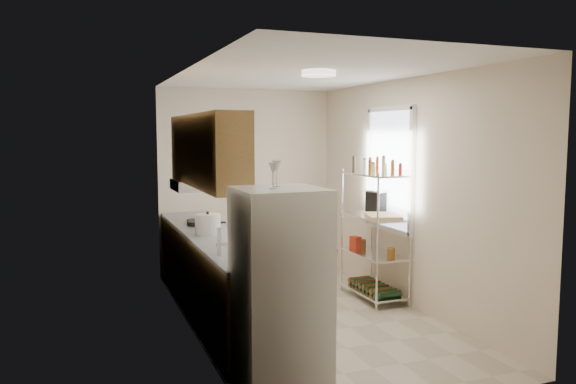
% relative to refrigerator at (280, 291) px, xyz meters
% --- Properties ---
extents(room, '(2.52, 4.42, 2.62)m').
position_rel_refrigerator_xyz_m(room, '(0.87, 1.55, 0.51)').
color(room, beige).
rests_on(room, ground).
extents(counter_run, '(0.63, 3.51, 0.90)m').
position_rel_refrigerator_xyz_m(counter_run, '(-0.05, 1.99, -0.33)').
color(counter_run, tan).
rests_on(counter_run, ground).
extents(upper_cabinets, '(0.33, 2.20, 0.72)m').
position_rel_refrigerator_xyz_m(upper_cabinets, '(-0.18, 1.65, 1.02)').
color(upper_cabinets, tan).
rests_on(upper_cabinets, room).
extents(range_hood, '(0.50, 0.60, 0.12)m').
position_rel_refrigerator_xyz_m(range_hood, '(-0.13, 2.45, 0.60)').
color(range_hood, '#B7BABC').
rests_on(range_hood, room).
extents(window, '(0.06, 1.00, 1.46)m').
position_rel_refrigerator_xyz_m(window, '(2.10, 1.90, 0.76)').
color(window, white).
rests_on(window, room).
extents(bakers_rack, '(0.45, 0.90, 1.73)m').
position_rel_refrigerator_xyz_m(bakers_rack, '(1.88, 1.85, 0.32)').
color(bakers_rack, silver).
rests_on(bakers_rack, ground).
extents(ceiling_dome, '(0.34, 0.34, 0.05)m').
position_rel_refrigerator_xyz_m(ceiling_dome, '(0.87, 1.25, 1.78)').
color(ceiling_dome, white).
rests_on(ceiling_dome, room).
extents(refrigerator, '(0.65, 0.65, 1.57)m').
position_rel_refrigerator_xyz_m(refrigerator, '(0.00, 0.00, 0.00)').
color(refrigerator, white).
rests_on(refrigerator, ground).
extents(wine_glass_a, '(0.07, 0.07, 0.20)m').
position_rel_refrigerator_xyz_m(wine_glass_a, '(0.00, 0.08, 0.89)').
color(wine_glass_a, silver).
rests_on(wine_glass_a, refrigerator).
extents(wine_glass_b, '(0.07, 0.07, 0.19)m').
position_rel_refrigerator_xyz_m(wine_glass_b, '(-0.07, -0.05, 0.88)').
color(wine_glass_b, silver).
rests_on(wine_glass_b, refrigerator).
extents(rice_cooker, '(0.27, 0.27, 0.22)m').
position_rel_refrigerator_xyz_m(rice_cooker, '(-0.12, 1.93, 0.22)').
color(rice_cooker, white).
rests_on(rice_cooker, counter_run).
extents(frying_pan_large, '(0.33, 0.33, 0.05)m').
position_rel_refrigerator_xyz_m(frying_pan_large, '(-0.08, 2.56, 0.14)').
color(frying_pan_large, black).
rests_on(frying_pan_large, counter_run).
extents(frying_pan_small, '(0.29, 0.29, 0.04)m').
position_rel_refrigerator_xyz_m(frying_pan_small, '(-0.08, 2.75, 0.14)').
color(frying_pan_small, black).
rests_on(frying_pan_small, counter_run).
extents(cutting_board, '(0.50, 0.57, 0.03)m').
position_rel_refrigerator_xyz_m(cutting_board, '(1.90, 1.70, 0.24)').
color(cutting_board, tan).
rests_on(cutting_board, bakers_rack).
extents(espresso_machine, '(0.21, 0.27, 0.27)m').
position_rel_refrigerator_xyz_m(espresso_machine, '(2.01, 2.05, 0.36)').
color(espresso_machine, black).
rests_on(espresso_machine, bakers_rack).
extents(storage_bag, '(0.11, 0.14, 0.15)m').
position_rel_refrigerator_xyz_m(storage_bag, '(1.80, 2.18, -0.15)').
color(storage_bag, '#A42714').
rests_on(storage_bag, bakers_rack).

